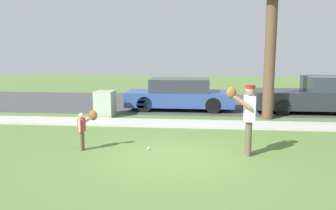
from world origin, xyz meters
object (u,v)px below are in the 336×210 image
(parked_wagon_blue, at_px, (180,95))
(parked_pickup_dark, at_px, (320,96))
(utility_cabinet, at_px, (105,104))
(person_child, at_px, (85,124))
(baseball, at_px, (149,148))
(person_adult, at_px, (248,112))

(parked_wagon_blue, height_order, parked_pickup_dark, parked_pickup_dark)
(utility_cabinet, bearing_deg, person_child, -79.82)
(person_child, xyz_separation_m, utility_cabinet, (-0.80, 4.46, -0.17))
(utility_cabinet, relative_size, parked_pickup_dark, 0.19)
(baseball, distance_m, parked_pickup_dark, 8.61)
(baseball, bearing_deg, person_adult, -4.98)
(person_adult, height_order, utility_cabinet, person_adult)
(utility_cabinet, bearing_deg, person_adult, -43.36)
(person_child, bearing_deg, utility_cabinet, 100.21)
(person_child, height_order, parked_wagon_blue, parked_wagon_blue)
(person_adult, bearing_deg, utility_cabinet, -43.33)
(person_child, relative_size, baseball, 13.57)
(person_adult, height_order, parked_pickup_dark, person_adult)
(parked_wagon_blue, xyz_separation_m, parked_pickup_dark, (5.76, -0.08, 0.01))
(baseball, bearing_deg, person_child, -174.59)
(person_adult, distance_m, person_child, 4.01)
(person_adult, relative_size, parked_wagon_blue, 0.38)
(person_child, xyz_separation_m, parked_wagon_blue, (1.97, 6.22, 0.01))
(person_child, height_order, parked_pickup_dark, parked_pickup_dark)
(baseball, bearing_deg, utility_cabinet, 118.90)
(parked_pickup_dark, bearing_deg, utility_cabinet, 11.16)
(person_adult, distance_m, baseball, 2.62)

